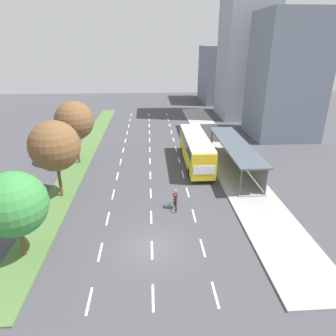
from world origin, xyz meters
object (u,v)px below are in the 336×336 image
Objects in this scene: bus_shelter at (237,154)px; median_tree_nearest at (14,204)px; cyclist at (175,200)px; bus at (196,147)px; median_tree_second at (55,146)px; median_tree_third at (74,121)px.

bus_shelter is 2.40× the size of median_tree_nearest.
cyclist is at bearing -132.71° from bus_shelter.
bus reaches higher than cyclist.
bus_shelter is at bearing 16.87° from median_tree_second.
median_tree_second is at bearing -163.13° from bus_shelter.
median_tree_third reaches higher than median_tree_nearest.
bus is at bearing -4.96° from median_tree_third.
bus is 10.44m from cyclist.
bus_shelter is 4.65m from bus.
cyclist is at bearing -14.87° from median_tree_second.
median_tree_nearest reaches higher than cyclist.
median_tree_third is at bearing 170.54° from bus_shelter.
median_tree_third is at bearing 91.02° from median_tree_second.
median_tree_second reaches higher than bus.
bus_shelter is 22.65m from median_tree_nearest.
median_tree_second reaches higher than cyclist.
cyclist is 0.26× the size of median_tree_second.
bus_shelter is at bearing 37.33° from median_tree_nearest.
bus is 13.92m from median_tree_third.
cyclist is at bearing -46.80° from median_tree_third.
median_tree_second is at bearing -151.89° from bus.
cyclist is (-3.17, -9.86, -1.28)m from bus.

